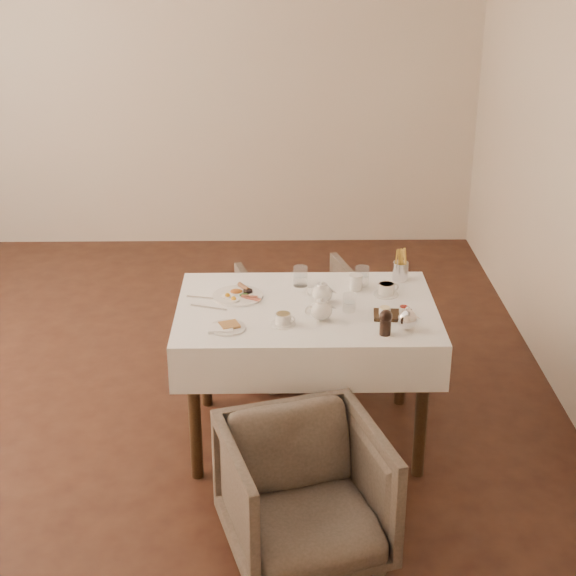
{
  "coord_description": "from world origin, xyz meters",
  "views": [
    {
      "loc": [
        0.65,
        -4.41,
        2.57
      ],
      "look_at": [
        0.71,
        -0.39,
        0.82
      ],
      "focal_mm": 55.0,
      "sensor_mm": 36.0,
      "label": 1
    }
  ],
  "objects_px": {
    "armchair_far": "(301,320)",
    "armchair_near": "(304,494)",
    "teapot_centre": "(322,292)",
    "table": "(306,328)",
    "breakfast_plate": "(238,295)"
  },
  "relations": [
    {
      "from": "armchair_far",
      "to": "armchair_near",
      "type": "bearing_deg",
      "value": 73.73
    },
    {
      "from": "armchair_near",
      "to": "teapot_centre",
      "type": "height_order",
      "value": "teapot_centre"
    },
    {
      "from": "armchair_near",
      "to": "teapot_centre",
      "type": "xyz_separation_m",
      "value": [
        0.12,
        0.94,
        0.51
      ]
    },
    {
      "from": "table",
      "to": "breakfast_plate",
      "type": "height_order",
      "value": "breakfast_plate"
    },
    {
      "from": "armchair_near",
      "to": "breakfast_plate",
      "type": "xyz_separation_m",
      "value": [
        -0.3,
        1.02,
        0.46
      ]
    },
    {
      "from": "armchair_far",
      "to": "teapot_centre",
      "type": "height_order",
      "value": "teapot_centre"
    },
    {
      "from": "armchair_near",
      "to": "armchair_far",
      "type": "xyz_separation_m",
      "value": [
        0.03,
        1.68,
        0.01
      ]
    },
    {
      "from": "breakfast_plate",
      "to": "armchair_far",
      "type": "bearing_deg",
      "value": 56.75
    },
    {
      "from": "armchair_near",
      "to": "breakfast_plate",
      "type": "bearing_deg",
      "value": 90.09
    },
    {
      "from": "table",
      "to": "armchair_far",
      "type": "height_order",
      "value": "table"
    },
    {
      "from": "breakfast_plate",
      "to": "armchair_near",
      "type": "bearing_deg",
      "value": -79.29
    },
    {
      "from": "armchair_near",
      "to": "breakfast_plate",
      "type": "relative_size",
      "value": 2.58
    },
    {
      "from": "armchair_near",
      "to": "breakfast_plate",
      "type": "distance_m",
      "value": 1.16
    },
    {
      "from": "teapot_centre",
      "to": "armchair_near",
      "type": "bearing_deg",
      "value": -88.66
    },
    {
      "from": "teapot_centre",
      "to": "breakfast_plate",
      "type": "bearing_deg",
      "value": 177.78
    }
  ]
}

